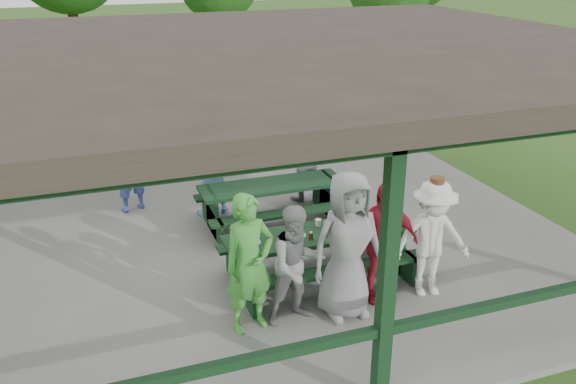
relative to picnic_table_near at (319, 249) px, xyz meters
name	(u,v)px	position (x,y,z in m)	size (l,w,h in m)	color
ground	(268,252)	(-0.38, 1.20, -0.58)	(90.00, 90.00, 0.00)	#2D561B
concrete_slab	(268,249)	(-0.38, 1.20, -0.53)	(10.00, 8.00, 0.10)	slate
pavilion_structure	(266,55)	(-0.38, 1.20, 2.59)	(10.60, 8.60, 3.24)	black
picnic_table_near	(319,249)	(0.00, 0.00, 0.00)	(2.72, 1.39, 0.75)	black
picnic_table_far	(272,199)	(-0.04, 2.00, -0.01)	(2.48, 1.39, 0.75)	black
table_setting	(329,228)	(0.16, 0.02, 0.30)	(2.27, 0.45, 0.10)	white
contestant_green	(249,264)	(-1.28, -0.83, 0.43)	(0.66, 0.44, 1.82)	green
contestant_grey_left	(297,265)	(-0.67, -0.87, 0.32)	(0.78, 0.60, 1.59)	gray
contestant_grey_mid	(347,246)	(-0.01, -0.94, 0.51)	(0.97, 0.63, 1.98)	gray
contestant_red	(382,242)	(0.58, -0.76, 0.37)	(1.00, 0.42, 1.70)	#A81C2E
contestant_white_fedora	(432,239)	(1.28, -0.88, 0.36)	(1.19, 0.83, 1.73)	white
spectator_lblue	(212,173)	(-0.90, 2.77, 0.31)	(1.47, 0.47, 1.58)	#8EB8DC
spectator_blue	(128,166)	(-2.27, 3.44, 0.38)	(0.62, 0.41, 1.71)	#4151A9
spectator_grey	(302,159)	(0.85, 2.88, 0.33)	(0.79, 0.61, 1.62)	gray
pickup_truck	(283,88)	(2.60, 8.93, 0.25)	(2.75, 5.97, 1.66)	silver
farm_trailer	(146,98)	(-1.14, 9.64, 0.11)	(3.98, 1.90, 1.39)	#194A8A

